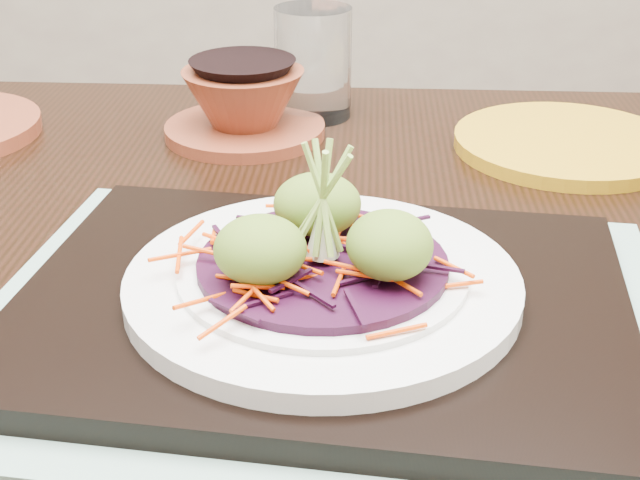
{
  "coord_description": "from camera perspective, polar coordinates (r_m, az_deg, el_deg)",
  "views": [
    {
      "loc": [
        0.03,
        -0.6,
        1.07
      ],
      "look_at": [
        0.07,
        -0.12,
        0.82
      ],
      "focal_mm": 50.0,
      "sensor_mm": 36.0,
      "label": 1
    }
  ],
  "objects": [
    {
      "name": "scallion_garnish",
      "position": [
        0.5,
        0.18,
        2.33
      ],
      "size": [
        0.05,
        0.05,
        0.08
      ],
      "primitive_type": null,
      "color": "#8DB448",
      "rests_on": "cabbage_bed"
    },
    {
      "name": "guacamole_scoops",
      "position": [
        0.51,
        0.18,
        0.48
      ],
      "size": [
        0.13,
        0.11,
        0.04
      ],
      "color": "#5C7523",
      "rests_on": "cabbage_bed"
    },
    {
      "name": "carrot_julienne",
      "position": [
        0.52,
        0.17,
        -0.84
      ],
      "size": [
        0.18,
        0.18,
        0.01
      ],
      "primitive_type": null,
      "color": "#EC4104",
      "rests_on": "cabbage_bed"
    },
    {
      "name": "water_glass",
      "position": [
        0.87,
        -0.45,
        11.26
      ],
      "size": [
        0.09,
        0.09,
        0.11
      ],
      "primitive_type": "cylinder",
      "rotation": [
        0.0,
        0.0,
        0.3
      ],
      "color": "white",
      "rests_on": "dining_table"
    },
    {
      "name": "cabbage_bed",
      "position": [
        0.52,
        0.17,
        -1.54
      ],
      "size": [
        0.15,
        0.15,
        0.01
      ],
      "primitive_type": "cylinder",
      "color": "#2B0824",
      "rests_on": "white_plate"
    },
    {
      "name": "placemat",
      "position": [
        0.54,
        0.17,
        -5.05
      ],
      "size": [
        0.48,
        0.41,
        0.0
      ],
      "primitive_type": "cube",
      "rotation": [
        0.0,
        0.0,
        -0.24
      ],
      "color": "#84AB9A",
      "rests_on": "dining_table"
    },
    {
      "name": "dining_table",
      "position": [
        0.65,
        -2.37,
        -10.12
      ],
      "size": [
        1.35,
        0.99,
        0.78
      ],
      "rotation": [
        0.0,
        0.0,
        -0.14
      ],
      "color": "black",
      "rests_on": "ground"
    },
    {
      "name": "yellow_plate",
      "position": [
        0.82,
        15.51,
        5.99
      ],
      "size": [
        0.27,
        0.27,
        0.01
      ],
      "primitive_type": "cylinder",
      "rotation": [
        0.0,
        0.0,
        -0.52
      ],
      "color": "#B78414",
      "rests_on": "dining_table"
    },
    {
      "name": "terracotta_bowl_set",
      "position": [
        0.82,
        -4.88,
        8.5
      ],
      "size": [
        0.19,
        0.19,
        0.06
      ],
      "rotation": [
        0.0,
        0.0,
        -0.35
      ],
      "color": "maroon",
      "rests_on": "dining_table"
    },
    {
      "name": "white_plate",
      "position": [
        0.53,
        0.17,
        -2.67
      ],
      "size": [
        0.23,
        0.23,
        0.02
      ],
      "color": "silver",
      "rests_on": "serving_tray"
    },
    {
      "name": "serving_tray",
      "position": [
        0.53,
        0.17,
        -4.15
      ],
      "size": [
        0.41,
        0.35,
        0.02
      ],
      "primitive_type": "cube",
      "rotation": [
        0.0,
        0.0,
        -0.24
      ],
      "color": "black",
      "rests_on": "placemat"
    }
  ]
}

